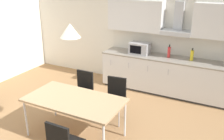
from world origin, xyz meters
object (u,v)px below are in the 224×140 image
at_px(bottle_yellow, 192,55).
at_px(chair_far_left, 83,88).
at_px(microwave, 140,48).
at_px(pendant_lamp, 70,31).
at_px(bottle_red, 169,52).
at_px(dining_table, 74,101).
at_px(chair_far_right, 115,95).

relative_size(bottle_yellow, chair_far_left, 0.33).
distance_m(bottle_yellow, chair_far_left, 2.57).
height_order(microwave, pendant_lamp, pendant_lamp).
distance_m(bottle_red, pendant_lamp, 2.86).
bearing_deg(bottle_red, dining_table, -110.22).
bearing_deg(microwave, bottle_yellow, 2.02).
xyz_separation_m(dining_table, pendant_lamp, (0.00, 0.00, 1.22)).
relative_size(dining_table, pendant_lamp, 5.28).
bearing_deg(chair_far_left, microwave, 70.76).
relative_size(microwave, bottle_red, 1.55).
xyz_separation_m(bottle_red, dining_table, (-0.94, -2.55, -0.33)).
distance_m(bottle_red, chair_far_left, 2.22).
height_order(dining_table, chair_far_left, chair_far_left).
bearing_deg(chair_far_right, bottle_yellow, 57.72).
relative_size(microwave, chair_far_left, 0.55).
distance_m(dining_table, chair_far_left, 0.93).
bearing_deg(chair_far_left, bottle_yellow, 43.16).
bearing_deg(microwave, chair_far_left, -109.24).
height_order(microwave, chair_far_right, microwave).
height_order(bottle_red, dining_table, bottle_red).
relative_size(microwave, bottle_yellow, 1.67).
height_order(bottle_yellow, chair_far_right, bottle_yellow).
height_order(bottle_red, pendant_lamp, pendant_lamp).
xyz_separation_m(bottle_red, pendant_lamp, (-0.94, -2.55, 0.89)).
height_order(bottle_yellow, pendant_lamp, pendant_lamp).
bearing_deg(bottle_yellow, chair_far_right, -122.28).
xyz_separation_m(microwave, chair_far_right, (0.16, -1.68, -0.51)).
relative_size(dining_table, chair_far_right, 1.94).
distance_m(dining_table, chair_far_right, 0.92).
bearing_deg(bottle_red, microwave, -177.48).
bearing_deg(chair_far_left, dining_table, -65.40).
xyz_separation_m(microwave, chair_far_left, (-0.59, -1.68, -0.51)).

